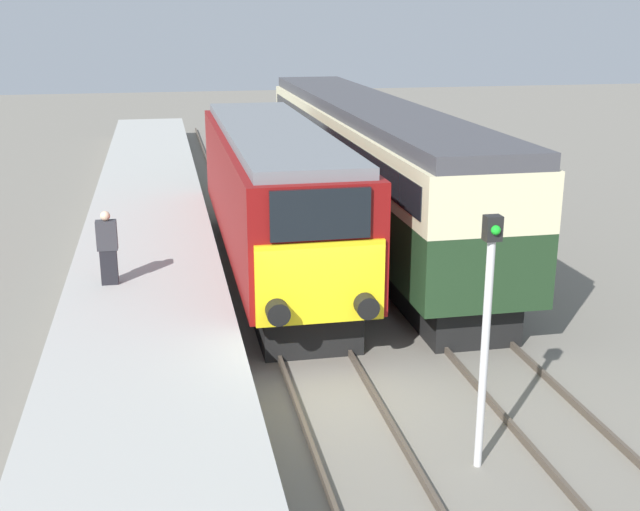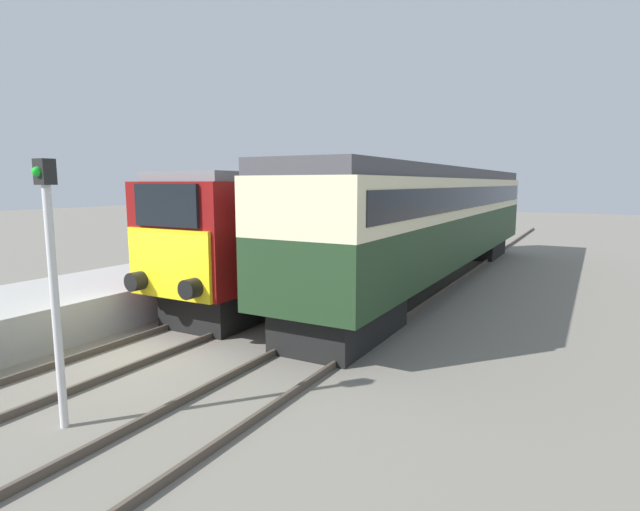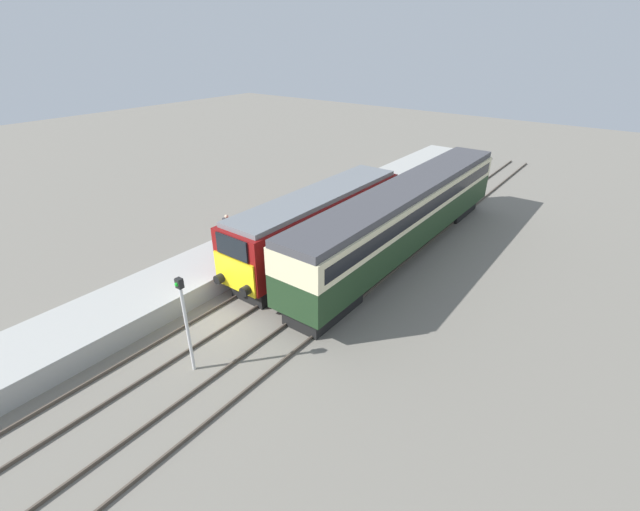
# 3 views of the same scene
# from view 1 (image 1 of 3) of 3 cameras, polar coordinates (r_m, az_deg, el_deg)

# --- Properties ---
(ground_plane) EXTENTS (120.00, 120.00, 0.00)m
(ground_plane) POSITION_cam_1_polar(r_m,az_deg,el_deg) (15.22, 0.50, -9.14)
(ground_plane) COLOR slate
(platform_left) EXTENTS (3.50, 50.00, 0.98)m
(platform_left) POSITION_cam_1_polar(r_m,az_deg,el_deg) (22.27, -12.11, 0.34)
(platform_left) COLOR #A8A8A3
(platform_left) RESTS_ON ground_plane
(rails_near_track) EXTENTS (1.51, 60.00, 0.14)m
(rails_near_track) POSITION_cam_1_polar(r_m,az_deg,el_deg) (19.74, -2.46, -2.71)
(rails_near_track) COLOR #4C4238
(rails_near_track) RESTS_ON ground_plane
(rails_far_track) EXTENTS (1.50, 60.00, 0.14)m
(rails_far_track) POSITION_cam_1_polar(r_m,az_deg,el_deg) (20.50, 6.97, -2.07)
(rails_far_track) COLOR #4C4238
(rails_far_track) RESTS_ON ground_plane
(locomotive) EXTENTS (2.70, 12.78, 3.90)m
(locomotive) POSITION_cam_1_polar(r_m,az_deg,el_deg) (20.88, -3.30, 4.32)
(locomotive) COLOR black
(locomotive) RESTS_ON ground_plane
(passenger_carriage) EXTENTS (2.75, 19.75, 4.13)m
(passenger_carriage) POSITION_cam_1_polar(r_m,az_deg,el_deg) (24.93, 3.32, 7.21)
(passenger_carriage) COLOR black
(passenger_carriage) RESTS_ON ground_plane
(person_on_platform) EXTENTS (0.44, 0.26, 1.64)m
(person_on_platform) POSITION_cam_1_polar(r_m,az_deg,el_deg) (17.98, -14.86, 0.51)
(person_on_platform) COLOR black
(person_on_platform) RESTS_ON platform_left
(signal_post) EXTENTS (0.24, 0.28, 3.96)m
(signal_post) POSITION_cam_1_polar(r_m,az_deg,el_deg) (11.94, 11.76, -4.73)
(signal_post) COLOR silver
(signal_post) RESTS_ON ground_plane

